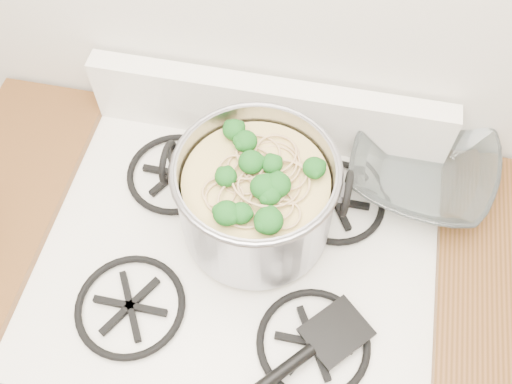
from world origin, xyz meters
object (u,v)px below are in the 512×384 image
(stock_pot, at_px, (256,198))
(glass_bowl, at_px, (420,174))
(gas_range, at_px, (243,332))
(spatula, at_px, (337,330))

(stock_pot, relative_size, glass_bowl, 2.82)
(stock_pot, bearing_deg, glass_bowl, 29.38)
(gas_range, relative_size, glass_bowl, 7.95)
(gas_range, bearing_deg, stock_pot, 70.85)
(spatula, bearing_deg, gas_range, -168.43)
(stock_pot, distance_m, spatula, 0.28)
(gas_range, xyz_separation_m, spatula, (0.21, -0.12, 0.50))
(stock_pot, relative_size, spatula, 1.06)
(spatula, bearing_deg, glass_bowl, 113.54)
(gas_range, bearing_deg, spatula, -30.91)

